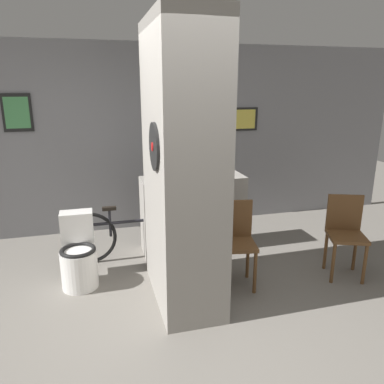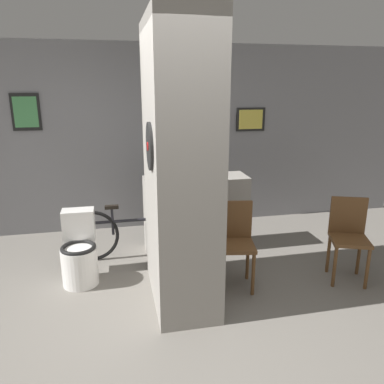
% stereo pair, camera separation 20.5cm
% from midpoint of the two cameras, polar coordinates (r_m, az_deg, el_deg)
% --- Properties ---
extents(ground_plane, '(14.00, 14.00, 0.00)m').
position_cam_midpoint_polar(ground_plane, '(3.43, 0.64, -20.39)').
color(ground_plane, slate).
extents(wall_back, '(8.00, 0.09, 2.60)m').
position_cam_midpoint_polar(wall_back, '(5.41, -5.43, 8.12)').
color(wall_back, gray).
rests_on(wall_back, ground_plane).
extents(pillar_center, '(0.59, 1.18, 2.60)m').
position_cam_midpoint_polar(pillar_center, '(3.44, -0.18, 3.62)').
color(pillar_center, gray).
rests_on(pillar_center, ground_plane).
extents(counter_shelf, '(1.28, 0.44, 0.95)m').
position_cam_midpoint_polar(counter_shelf, '(4.74, 1.84, -3.30)').
color(counter_shelf, gray).
rests_on(counter_shelf, ground_plane).
extents(toilet, '(0.37, 0.53, 0.75)m').
position_cam_midpoint_polar(toilet, '(4.16, -15.41, -9.04)').
color(toilet, white).
rests_on(toilet, ground_plane).
extents(chair_near_pillar, '(0.44, 0.44, 0.89)m').
position_cam_midpoint_polar(chair_near_pillar, '(3.92, 8.04, -7.22)').
color(chair_near_pillar, brown).
rests_on(chair_near_pillar, ground_plane).
extents(chair_by_doorway, '(0.48, 0.48, 0.89)m').
position_cam_midpoint_polar(chair_by_doorway, '(4.39, 24.00, -5.95)').
color(chair_by_doorway, brown).
rests_on(chair_by_doorway, ground_plane).
extents(bicycle, '(1.62, 0.42, 0.68)m').
position_cam_midpoint_polar(bicycle, '(4.58, -7.52, -6.02)').
color(bicycle, black).
rests_on(bicycle, ground_plane).
extents(bottle_tall, '(0.07, 0.07, 0.34)m').
position_cam_midpoint_polar(bottle_tall, '(4.52, 0.87, 3.67)').
color(bottle_tall, '#19598C').
rests_on(bottle_tall, counter_shelf).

